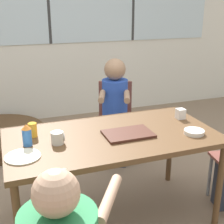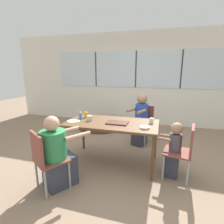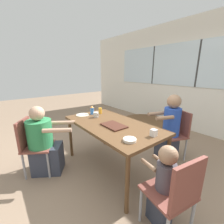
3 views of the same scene
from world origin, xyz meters
TOP-DOWN VIEW (x-y plane):
  - ground_plane at (0.00, 0.00)m, footprint 16.00×16.00m
  - wall_back_with_windows at (0.00, 2.65)m, footprint 8.40×0.08m
  - dining_table at (0.00, 0.00)m, footprint 1.59×0.85m
  - chair_for_woman_green_shirt at (-0.65, -1.02)m, footprint 0.55×0.55m
  - chair_for_man_blue_shirt at (0.45, 1.12)m, footprint 0.52×0.52m
  - chair_for_toddler at (1.19, -0.21)m, footprint 0.46×0.46m
  - person_woman_green_shirt at (-0.56, -0.87)m, footprint 0.64×0.73m
  - person_man_blue_shirt at (0.39, 0.97)m, footprint 0.45×0.57m
  - person_toddler at (1.04, -0.18)m, footprint 0.36×0.24m
  - food_tray_dark at (0.11, -0.05)m, footprint 0.36×0.24m
  - coffee_mug at (-0.42, -0.02)m, footprint 0.09×0.09m
  - sippy_cup at (-0.62, 0.02)m, footprint 0.07×0.07m
  - juice_glass at (-0.57, 0.16)m, footprint 0.06×0.06m
  - milk_carton_small at (0.67, 0.12)m, footprint 0.07×0.07m
  - bowl_white_shallow at (0.59, -0.20)m, footprint 0.15×0.15m
  - plate_tortillas at (-0.67, -0.15)m, footprint 0.23×0.23m
  - folded_table_stack at (-0.91, 1.89)m, footprint 1.28×1.28m

SIDE VIEW (x-z plane):
  - ground_plane at x=0.00m, z-range 0.00..0.00m
  - folded_table_stack at x=-0.91m, z-range 0.00..0.18m
  - person_toddler at x=1.04m, z-range -0.01..0.89m
  - person_woman_green_shirt at x=-0.56m, z-range -0.07..0.99m
  - chair_for_woman_green_shirt at x=-0.65m, z-range 0.08..0.95m
  - chair_for_man_blue_shirt at x=0.45m, z-range 0.08..0.95m
  - chair_for_toddler at x=1.19m, z-range 0.08..0.95m
  - person_man_blue_shirt at x=0.39m, z-range -0.04..1.13m
  - dining_table at x=0.00m, z-range 0.32..1.09m
  - plate_tortillas at x=-0.67m, z-range 0.77..0.78m
  - food_tray_dark at x=0.11m, z-range 0.77..0.79m
  - bowl_white_shallow at x=0.59m, z-range 0.77..0.80m
  - milk_carton_small at x=0.67m, z-range 0.77..0.85m
  - coffee_mug at x=-0.42m, z-range 0.77..0.86m
  - juice_glass at x=-0.57m, z-range 0.77..0.87m
  - sippy_cup at x=-0.62m, z-range 0.77..0.93m
  - wall_back_with_windows at x=0.00m, z-range 0.02..2.82m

